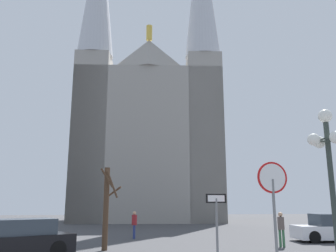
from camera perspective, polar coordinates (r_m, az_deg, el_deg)
name	(u,v)px	position (r m, az deg, el deg)	size (l,w,h in m)	color
cathedral	(149,125)	(43.21, -3.08, 0.24)	(17.80, 14.81, 39.39)	gray
stop_sign	(273,195)	(10.40, 16.75, -10.66)	(0.88, 0.08, 3.23)	slate
one_way_arrow_sign	(217,224)	(10.61, 7.94, -15.44)	(0.64, 0.17, 2.35)	slate
street_lamp	(330,161)	(11.77, 24.78, -5.14)	(1.28, 1.28, 4.95)	#2D3833
bare_tree	(106,206)	(16.73, -9.98, -12.64)	(1.00, 1.25, 3.71)	#473323
parked_car_near_white	(332,229)	(22.21, 25.17, -14.86)	(4.21, 2.14, 1.49)	silver
parked_car_far_black	(14,240)	(15.44, -23.77, -16.58)	(4.77, 3.77, 1.47)	black
pedestrian_walking	(281,226)	(18.61, 17.90, -15.19)	(0.32, 0.32, 1.64)	#33663F
pedestrian_standing	(134,222)	(21.96, -5.50, -15.28)	(0.32, 0.32, 1.59)	navy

